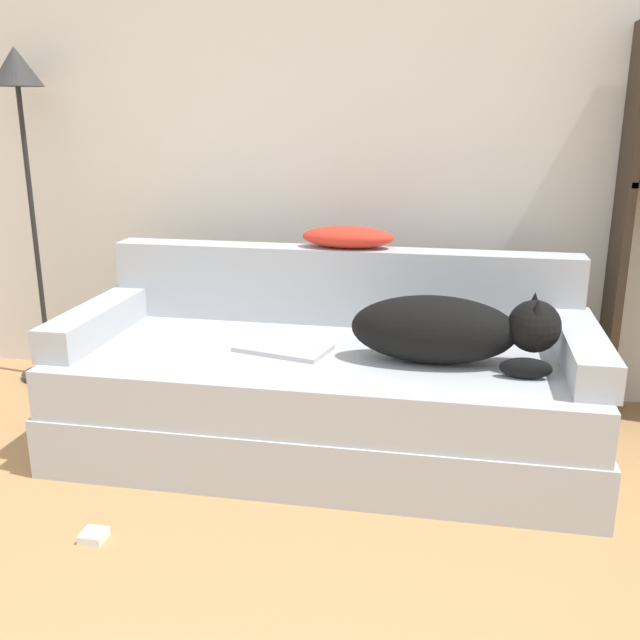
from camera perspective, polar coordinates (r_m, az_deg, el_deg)
The scene contains 10 objects.
wall_back at distance 3.43m, azimuth 2.43°, elevation 16.73°, with size 7.77×0.06×2.70m.
couch at distance 2.88m, azimuth 0.36°, elevation -6.47°, with size 2.07×0.92×0.43m.
couch_backrest at distance 3.13m, azimuth 1.67°, elevation 2.77°, with size 2.03×0.15×0.33m.
couch_arm_left at distance 3.09m, azimuth -17.43°, elevation -0.10°, with size 0.15×0.73×0.13m.
couch_arm_right at distance 2.78m, azimuth 20.24°, elevation -2.22°, with size 0.15×0.73×0.13m.
dog at distance 2.66m, azimuth 10.46°, elevation -0.75°, with size 0.76×0.26×0.28m.
laptop at distance 2.80m, azimuth -2.95°, elevation -2.27°, with size 0.39×0.28×0.02m.
throw_pillow at distance 3.09m, azimuth 2.24°, elevation 6.65°, with size 0.40×0.18×0.09m.
floor_lamp at distance 3.76m, azimuth -22.70°, elevation 14.02°, with size 0.28×0.28×1.61m.
power_adapter at distance 2.51m, azimuth -17.65°, elevation -16.13°, with size 0.08×0.08×0.03m.
Camera 1 is at (0.51, -0.67, 1.33)m, focal length 40.00 mm.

